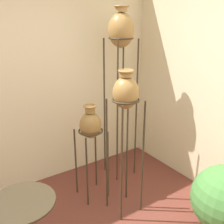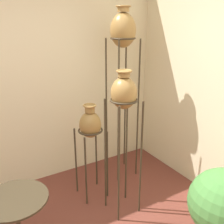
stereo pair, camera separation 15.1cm
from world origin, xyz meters
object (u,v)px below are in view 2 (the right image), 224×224
Objects in this scene: vase_stand_tall at (123,36)px; vase_stand_medium at (124,98)px; potted_plant at (223,205)px; side_table at (18,220)px; vase_stand_short at (90,127)px.

vase_stand_medium is at bearing -122.03° from vase_stand_tall.
vase_stand_medium is at bearing 120.97° from potted_plant.
vase_stand_medium is 2.08× the size of side_table.
side_table is (-0.97, -0.67, -0.34)m from vase_stand_short.
potted_plant is (0.12, -1.51, -1.42)m from vase_stand_tall.
vase_stand_medium reaches higher than potted_plant.
vase_stand_medium reaches higher than side_table.
vase_stand_tall reaches higher than side_table.
side_table is 0.99× the size of potted_plant.
side_table is (-1.14, -0.25, -0.75)m from vase_stand_medium.
vase_stand_medium is at bearing 12.56° from side_table.
vase_stand_tall reaches higher than vase_stand_short.
potted_plant is (0.52, -0.87, -0.88)m from vase_stand_medium.
potted_plant is at bearing -59.03° from vase_stand_medium.
side_table is at bearing -145.44° from vase_stand_short.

